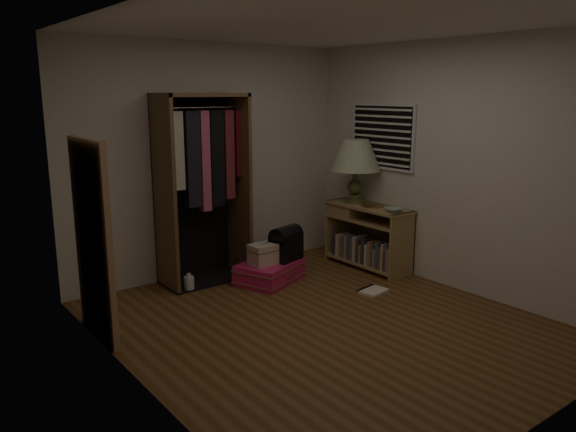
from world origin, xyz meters
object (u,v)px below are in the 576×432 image
object	(u,v)px
open_wardrobe	(204,173)
white_jug	(189,283)
train_case	(265,254)
console_bookshelf	(365,234)
pink_suitcase	(270,272)
black_bag	(286,243)
floor_mirror	(93,241)
table_lamp	(356,157)

from	to	relation	value
open_wardrobe	white_jug	bearing A→B (deg)	-146.81
train_case	white_jug	bearing A→B (deg)	157.25
console_bookshelf	pink_suitcase	xyz separation A→B (m)	(-1.24, 0.23, -0.28)
pink_suitcase	white_jug	xyz separation A→B (m)	(-0.86, 0.27, -0.03)
open_wardrobe	white_jug	world-z (taller)	open_wardrobe
open_wardrobe	console_bookshelf	bearing A→B (deg)	-22.49
train_case	white_jug	distance (m)	0.87
pink_suitcase	black_bag	bearing A→B (deg)	-35.31
floor_mirror	white_jug	xyz separation A→B (m)	(1.14, 0.55, -0.77)
pink_suitcase	white_jug	size ratio (longest dim) A/B	4.65
black_bag	console_bookshelf	bearing A→B (deg)	-24.94
console_bookshelf	table_lamp	world-z (taller)	table_lamp
floor_mirror	open_wardrobe	bearing A→B (deg)	27.46
console_bookshelf	train_case	xyz separation A→B (m)	(-1.33, 0.20, -0.05)
train_case	open_wardrobe	bearing A→B (deg)	127.82
train_case	white_jug	xyz separation A→B (m)	(-0.77, 0.30, -0.26)
console_bookshelf	pink_suitcase	size ratio (longest dim) A/B	1.27
console_bookshelf	black_bag	size ratio (longest dim) A/B	2.79
pink_suitcase	white_jug	distance (m)	0.90
table_lamp	console_bookshelf	bearing A→B (deg)	-91.32
white_jug	table_lamp	bearing A→B (deg)	-8.23
floor_mirror	pink_suitcase	world-z (taller)	floor_mirror
white_jug	black_bag	bearing A→B (deg)	-16.89
pink_suitcase	black_bag	distance (m)	0.37
pink_suitcase	table_lamp	size ratio (longest dim) A/B	1.16
black_bag	white_jug	xyz separation A→B (m)	(-1.05, 0.32, -0.34)
console_bookshelf	open_wardrobe	xyz separation A→B (m)	(-1.76, 0.73, 0.81)
console_bookshelf	table_lamp	distance (m)	0.93
pink_suitcase	floor_mirror	bearing A→B (deg)	165.90
black_bag	open_wardrobe	bearing A→B (deg)	127.45
open_wardrobe	train_case	size ratio (longest dim) A/B	6.05
pink_suitcase	train_case	xyz separation A→B (m)	(-0.08, -0.03, 0.23)
train_case	black_bag	size ratio (longest dim) A/B	0.84
pink_suitcase	black_bag	world-z (taller)	black_bag
floor_mirror	pink_suitcase	xyz separation A→B (m)	(1.99, 0.27, -0.74)
table_lamp	train_case	bearing A→B (deg)	179.80
train_case	table_lamp	distance (m)	1.65
floor_mirror	train_case	distance (m)	1.99
black_bag	table_lamp	bearing A→B (deg)	-14.24
table_lamp	black_bag	bearing A→B (deg)	-179.27
black_bag	pink_suitcase	bearing A→B (deg)	151.63
floor_mirror	table_lamp	world-z (taller)	floor_mirror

